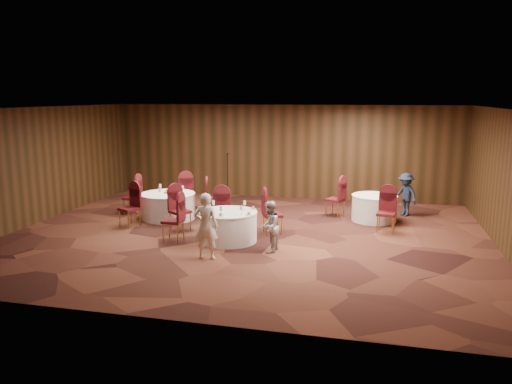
% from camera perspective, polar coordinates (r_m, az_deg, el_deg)
% --- Properties ---
extents(ground, '(12.00, 12.00, 0.00)m').
position_cam_1_polar(ground, '(12.75, -1.09, -4.99)').
color(ground, black).
rests_on(ground, ground).
extents(room_shell, '(12.00, 12.00, 12.00)m').
position_cam_1_polar(room_shell, '(12.36, -1.12, 3.81)').
color(room_shell, silver).
rests_on(room_shell, ground).
extents(table_main, '(1.42, 1.42, 0.74)m').
position_cam_1_polar(table_main, '(12.19, -3.19, -3.92)').
color(table_main, white).
rests_on(table_main, ground).
extents(table_left, '(1.57, 1.57, 0.74)m').
position_cam_1_polar(table_left, '(14.62, -10.00, -1.56)').
color(table_left, white).
rests_on(table_left, ground).
extents(table_right, '(1.27, 1.27, 0.74)m').
position_cam_1_polar(table_right, '(14.53, 13.36, -1.77)').
color(table_right, white).
rests_on(table_right, ground).
extents(chairs_main, '(2.85, 1.92, 1.00)m').
position_cam_1_polar(chairs_main, '(12.80, -3.72, -2.63)').
color(chairs_main, '#410D0E').
rests_on(chairs_main, ground).
extents(chairs_left, '(3.19, 3.13, 1.00)m').
position_cam_1_polar(chairs_left, '(14.57, -9.91, -1.10)').
color(chairs_left, '#410D0E').
rests_on(chairs_left, ground).
extents(chairs_right, '(2.07, 2.12, 1.00)m').
position_cam_1_polar(chairs_right, '(14.11, 11.71, -1.56)').
color(chairs_right, '#410D0E').
rests_on(chairs_right, ground).
extents(tabletop_main, '(1.13, 1.02, 0.22)m').
position_cam_1_polar(tabletop_main, '(11.95, -2.69, -1.91)').
color(tabletop_main, silver).
rests_on(tabletop_main, table_main).
extents(tabletop_left, '(0.82, 0.73, 0.22)m').
position_cam_1_polar(tabletop_left, '(14.53, -10.06, 0.15)').
color(tabletop_left, silver).
rests_on(tabletop_left, table_left).
extents(tabletop_right, '(0.08, 0.08, 0.22)m').
position_cam_1_polar(tabletop_right, '(14.23, 14.28, 0.07)').
color(tabletop_right, silver).
rests_on(tabletop_right, table_right).
extents(mic_stand, '(0.24, 0.24, 1.61)m').
position_cam_1_polar(mic_stand, '(16.92, -3.26, 0.61)').
color(mic_stand, black).
rests_on(mic_stand, ground).
extents(woman_a, '(0.54, 0.37, 1.46)m').
position_cam_1_polar(woman_a, '(10.87, -5.74, -3.88)').
color(woman_a, white).
rests_on(woman_a, ground).
extents(woman_b, '(0.49, 0.61, 1.18)m').
position_cam_1_polar(woman_b, '(11.30, 1.56, -3.98)').
color(woman_b, '#BABBBF').
rests_on(woman_b, ground).
extents(man_c, '(0.91, 0.93, 1.28)m').
position_cam_1_polar(man_c, '(15.33, 16.72, -0.27)').
color(man_c, '#151E31').
rests_on(man_c, ground).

